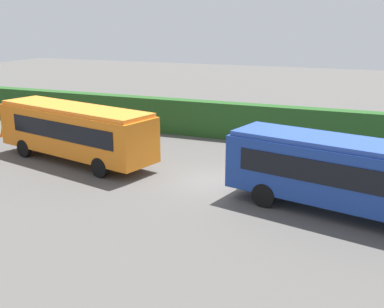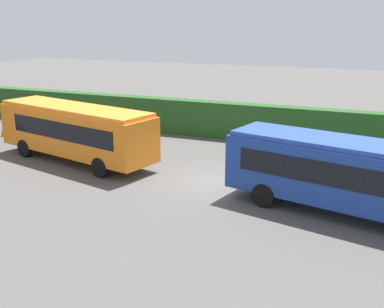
% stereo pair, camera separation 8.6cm
% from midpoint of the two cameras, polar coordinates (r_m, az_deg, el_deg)
% --- Properties ---
extents(ground_plane, '(115.54, 115.54, 0.00)m').
position_cam_midpoint_polar(ground_plane, '(22.47, 2.36, -3.37)').
color(ground_plane, '#514F4C').
extents(bus_orange, '(10.10, 4.72, 3.03)m').
position_cam_midpoint_polar(bus_orange, '(25.98, -14.08, 2.85)').
color(bus_orange, orange).
rests_on(bus_orange, ground_plane).
extents(bus_blue, '(9.88, 4.59, 2.99)m').
position_cam_midpoint_polar(bus_blue, '(19.19, 18.22, -2.13)').
color(bus_blue, navy).
rests_on(bus_blue, ground_plane).
extents(hedge_row, '(69.77, 1.02, 2.32)m').
position_cam_midpoint_polar(hedge_row, '(30.01, 7.96, 3.73)').
color(hedge_row, '#24501F').
rests_on(hedge_row, ground_plane).
extents(traffic_cone, '(0.36, 0.36, 0.60)m').
position_cam_midpoint_polar(traffic_cone, '(33.40, -22.05, 2.44)').
color(traffic_cone, orange).
rests_on(traffic_cone, ground_plane).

